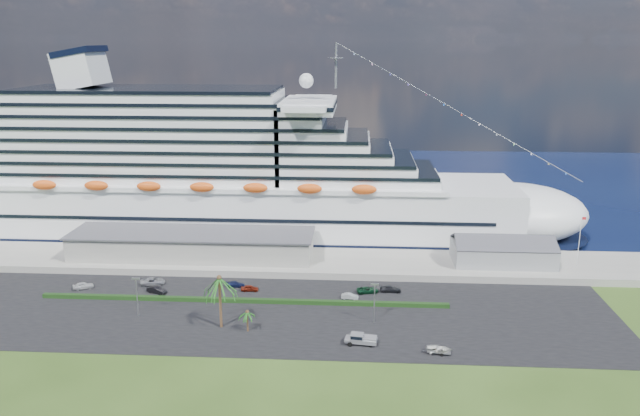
# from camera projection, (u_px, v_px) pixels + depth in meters

# --- Properties ---
(ground) EXTENTS (420.00, 420.00, 0.00)m
(ground) POSITION_uv_depth(u_px,v_px,m) (269.00, 338.00, 118.05)
(ground) COLOR #2C4316
(ground) RESTS_ON ground
(asphalt_lot) EXTENTS (140.00, 38.00, 0.12)m
(asphalt_lot) POSITION_uv_depth(u_px,v_px,m) (276.00, 313.00, 128.63)
(asphalt_lot) COLOR black
(asphalt_lot) RESTS_ON ground
(wharf) EXTENTS (240.00, 20.00, 1.80)m
(wharf) POSITION_uv_depth(u_px,v_px,m) (291.00, 261.00, 156.35)
(wharf) COLOR gray
(wharf) RESTS_ON ground
(water) EXTENTS (420.00, 160.00, 0.02)m
(water) POSITION_uv_depth(u_px,v_px,m) (316.00, 185.00, 243.30)
(water) COLOR black
(water) RESTS_ON ground
(cruise_ship) EXTENTS (191.00, 38.00, 54.00)m
(cruise_ship) POSITION_uv_depth(u_px,v_px,m) (224.00, 178.00, 176.64)
(cruise_ship) COLOR silver
(cruise_ship) RESTS_ON ground
(terminal_building) EXTENTS (61.00, 15.00, 6.30)m
(terminal_building) POSITION_uv_depth(u_px,v_px,m) (192.00, 244.00, 156.77)
(terminal_building) COLOR gray
(terminal_building) RESTS_ON wharf
(port_shed) EXTENTS (24.00, 12.31, 7.37)m
(port_shed) POSITION_uv_depth(u_px,v_px,m) (503.00, 252.00, 152.34)
(port_shed) COLOR gray
(port_shed) RESTS_ON wharf
(flagpole) EXTENTS (1.08, 0.16, 12.00)m
(flagpole) POSITION_uv_depth(u_px,v_px,m) (580.00, 239.00, 150.25)
(flagpole) COLOR silver
(flagpole) RESTS_ON wharf
(hedge) EXTENTS (88.00, 1.10, 0.90)m
(hedge) POSITION_uv_depth(u_px,v_px,m) (242.00, 300.00, 133.79)
(hedge) COLOR black
(hedge) RESTS_ON asphalt_lot
(lamp_post_left) EXTENTS (1.60, 0.35, 8.27)m
(lamp_post_left) POSITION_uv_depth(u_px,v_px,m) (137.00, 292.00, 126.03)
(lamp_post_left) COLOR gray
(lamp_post_left) RESTS_ON asphalt_lot
(lamp_post_right) EXTENTS (1.60, 0.35, 8.27)m
(lamp_post_right) POSITION_uv_depth(u_px,v_px,m) (374.00, 298.00, 123.17)
(lamp_post_right) COLOR gray
(lamp_post_right) RESTS_ON asphalt_lot
(palm_tall) EXTENTS (8.82, 8.82, 11.13)m
(palm_tall) POSITION_uv_depth(u_px,v_px,m) (219.00, 284.00, 120.09)
(palm_tall) COLOR #47301E
(palm_tall) RESTS_ON ground
(palm_short) EXTENTS (3.53, 3.53, 4.56)m
(palm_short) POSITION_uv_depth(u_px,v_px,m) (247.00, 314.00, 119.77)
(palm_short) COLOR #47301E
(palm_short) RESTS_ON ground
(parked_car_0) EXTENTS (4.84, 3.49, 1.53)m
(parked_car_0) POSITION_uv_depth(u_px,v_px,m) (83.00, 286.00, 140.99)
(parked_car_0) COLOR silver
(parked_car_0) RESTS_ON asphalt_lot
(parked_car_1) EXTENTS (4.88, 3.28, 1.52)m
(parked_car_1) POSITION_uv_depth(u_px,v_px,m) (157.00, 290.00, 138.60)
(parked_car_1) COLOR black
(parked_car_1) RESTS_ON asphalt_lot
(parked_car_2) EXTENTS (6.06, 3.89, 1.56)m
(parked_car_2) POSITION_uv_depth(u_px,v_px,m) (153.00, 281.00, 143.46)
(parked_car_2) COLOR #96979E
(parked_car_2) RESTS_ON asphalt_lot
(parked_car_3) EXTENTS (4.29, 1.87, 1.23)m
(parked_car_3) POSITION_uv_depth(u_px,v_px,m) (235.00, 284.00, 142.17)
(parked_car_3) COLOR #11193E
(parked_car_3) RESTS_ON asphalt_lot
(parked_car_4) EXTENTS (4.02, 1.81, 1.34)m
(parked_car_4) POSITION_uv_depth(u_px,v_px,m) (250.00, 288.00, 139.80)
(parked_car_4) COLOR maroon
(parked_car_4) RESTS_ON asphalt_lot
(parked_car_5) EXTENTS (3.84, 1.65, 1.23)m
(parked_car_5) POSITION_uv_depth(u_px,v_px,m) (350.00, 296.00, 135.52)
(parked_car_5) COLOR silver
(parked_car_5) RESTS_ON asphalt_lot
(parked_car_6) EXTENTS (5.21, 3.18, 1.35)m
(parked_car_6) POSITION_uv_depth(u_px,v_px,m) (368.00, 290.00, 138.76)
(parked_car_6) COLOR #0D351E
(parked_car_6) RESTS_ON asphalt_lot
(parked_car_7) EXTENTS (4.76, 1.97, 1.38)m
(parked_car_7) POSITION_uv_depth(u_px,v_px,m) (390.00, 289.00, 139.25)
(parked_car_7) COLOR black
(parked_car_7) RESTS_ON asphalt_lot
(pickup_truck) EXTENTS (6.14, 2.92, 2.08)m
(pickup_truck) POSITION_uv_depth(u_px,v_px,m) (360.00, 339.00, 115.18)
(pickup_truck) COLOR black
(pickup_truck) RESTS_ON asphalt_lot
(boat_trailer) EXTENTS (5.47, 3.96, 1.52)m
(boat_trailer) POSITION_uv_depth(u_px,v_px,m) (439.00, 349.00, 111.63)
(boat_trailer) COLOR gray
(boat_trailer) RESTS_ON asphalt_lot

